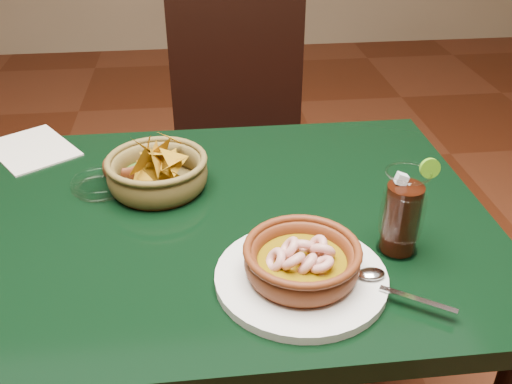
{
  "coord_description": "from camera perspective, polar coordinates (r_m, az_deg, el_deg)",
  "views": [
    {
      "loc": [
        0.04,
        -0.93,
        1.37
      ],
      "look_at": [
        0.14,
        -0.02,
        0.81
      ],
      "focal_mm": 40.0,
      "sensor_mm": 36.0,
      "label": 1
    }
  ],
  "objects": [
    {
      "name": "chip_basket",
      "position": [
        1.21,
        -9.82,
        2.03
      ],
      "size": [
        0.24,
        0.24,
        0.16
      ],
      "color": "brown",
      "rests_on": "dining_table"
    },
    {
      "name": "paper_menu",
      "position": [
        1.46,
        -21.49,
        4.04
      ],
      "size": [
        0.25,
        0.27,
        0.0
      ],
      "color": "beige",
      "rests_on": "dining_table"
    },
    {
      "name": "glass_ashtray",
      "position": [
        1.24,
        -15.34,
        0.74
      ],
      "size": [
        0.13,
        0.13,
        0.03
      ],
      "color": "white",
      "rests_on": "dining_table"
    },
    {
      "name": "cola_drink",
      "position": [
        1.02,
        14.42,
        -2.03
      ],
      "size": [
        0.16,
        0.16,
        0.18
      ],
      "color": "white",
      "rests_on": "dining_table"
    },
    {
      "name": "shrimp_plate",
      "position": [
        0.94,
        4.63,
        -7.28
      ],
      "size": [
        0.37,
        0.29,
        0.08
      ],
      "color": "silver",
      "rests_on": "dining_table"
    },
    {
      "name": "guacamole_ramekin",
      "position": [
        1.28,
        -12.96,
        2.5
      ],
      "size": [
        0.12,
        0.12,
        0.04
      ],
      "color": "#55230F",
      "rests_on": "dining_table"
    },
    {
      "name": "dining_table",
      "position": [
        1.18,
        -6.92,
        -6.48
      ],
      "size": [
        1.2,
        0.8,
        0.75
      ],
      "color": "black",
      "rests_on": "ground"
    },
    {
      "name": "dining_chair",
      "position": [
        1.85,
        -1.47,
        4.72
      ],
      "size": [
        0.45,
        0.45,
        0.98
      ],
      "color": "black",
      "rests_on": "ground"
    }
  ]
}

